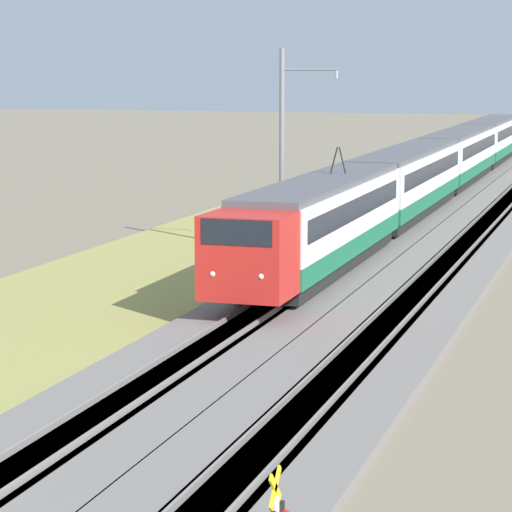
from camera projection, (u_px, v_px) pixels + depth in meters
The scene contains 7 objects.
ballast_main at pixel (409, 218), 65.54m from camera, with size 240.00×4.40×0.30m.
ballast_adjacent at pixel (490, 221), 64.26m from camera, with size 240.00×4.40×0.30m.
track_main at pixel (409, 217), 65.54m from camera, with size 240.00×1.57×0.45m.
track_adjacent at pixel (490, 220), 64.26m from camera, with size 240.00×1.57×0.45m.
grass_verge at pixel (315, 216), 67.11m from camera, with size 240.00×12.90×0.12m.
passenger_train at pixel (437, 164), 74.14m from camera, with size 78.03×2.87×5.01m.
catenary_mast_mid at pixel (283, 151), 52.18m from camera, with size 0.22×2.56×9.01m.
Camera 1 is at (-14.59, -11.49, 8.24)m, focal length 85.00 mm.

